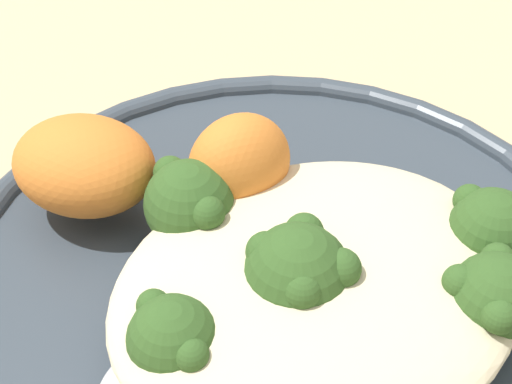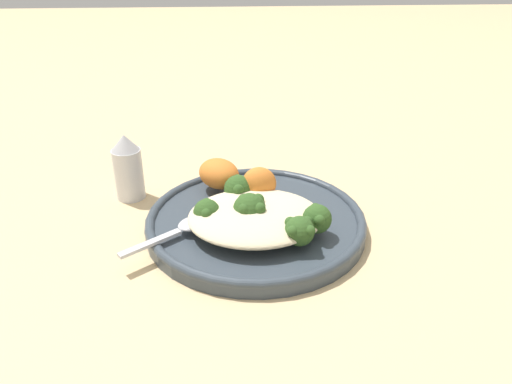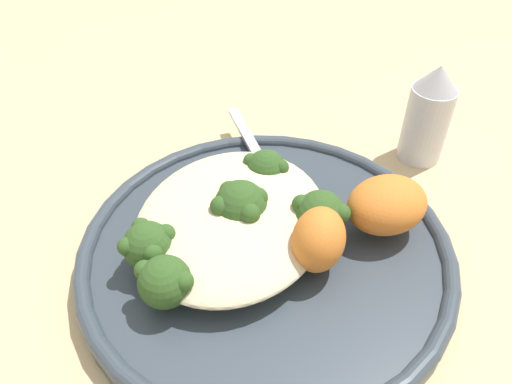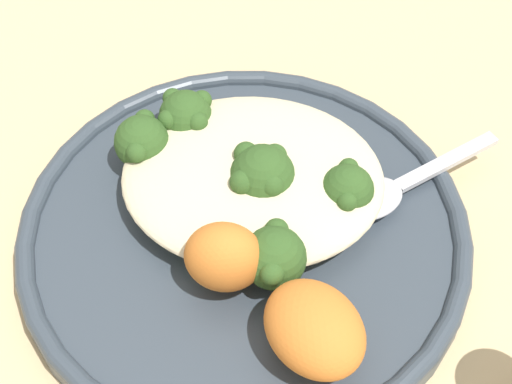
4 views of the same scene
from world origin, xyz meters
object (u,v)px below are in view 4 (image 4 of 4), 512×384
(sweet_potato_chunk_0, at_px, (224,257))
(broccoli_stalk_2, at_px, (255,183))
(broccoli_stalk_1, at_px, (315,202))
(broccoli_stalk_3, at_px, (188,143))
(plate, at_px, (244,235))
(broccoli_stalk_4, at_px, (153,162))
(broccoli_stalk_0, at_px, (265,256))
(spoon, at_px, (387,191))
(quinoa_mound, at_px, (253,178))
(sweet_potato_chunk_1, at_px, (314,329))

(sweet_potato_chunk_0, bearing_deg, broccoli_stalk_2, 78.47)
(broccoli_stalk_1, height_order, broccoli_stalk_3, broccoli_stalk_3)
(broccoli_stalk_1, bearing_deg, broccoli_stalk_3, 131.41)
(broccoli_stalk_1, height_order, sweet_potato_chunk_0, sweet_potato_chunk_0)
(sweet_potato_chunk_0, bearing_deg, plate, 80.34)
(plate, relative_size, broccoli_stalk_1, 2.47)
(broccoli_stalk_4, bearing_deg, broccoli_stalk_2, -136.90)
(broccoli_stalk_1, distance_m, broccoli_stalk_2, 0.04)
(broccoli_stalk_0, bearing_deg, spoon, 62.12)
(broccoli_stalk_0, height_order, broccoli_stalk_3, broccoli_stalk_0)
(broccoli_stalk_0, height_order, broccoli_stalk_2, broccoli_stalk_2)
(broccoli_stalk_2, bearing_deg, spoon, -39.70)
(plate, height_order, quinoa_mound, quinoa_mound)
(broccoli_stalk_2, bearing_deg, broccoli_stalk_4, 118.39)
(broccoli_stalk_2, bearing_deg, plate, -155.06)
(quinoa_mound, bearing_deg, broccoli_stalk_4, 175.54)
(broccoli_stalk_1, height_order, broccoli_stalk_4, broccoli_stalk_4)
(quinoa_mound, distance_m, broccoli_stalk_4, 0.06)
(sweet_potato_chunk_1, bearing_deg, broccoli_stalk_0, 123.41)
(quinoa_mound, height_order, sweet_potato_chunk_0, sweet_potato_chunk_0)
(broccoli_stalk_4, xyz_separation_m, sweet_potato_chunk_1, (0.10, -0.11, 0.01))
(plate, distance_m, sweet_potato_chunk_0, 0.05)
(quinoa_mound, height_order, sweet_potato_chunk_1, sweet_potato_chunk_1)
(broccoli_stalk_2, height_order, broccoli_stalk_4, broccoli_stalk_2)
(broccoli_stalk_2, relative_size, sweet_potato_chunk_0, 1.73)
(broccoli_stalk_0, distance_m, broccoli_stalk_1, 0.05)
(sweet_potato_chunk_1, bearing_deg, sweet_potato_chunk_0, 143.56)
(broccoli_stalk_3, distance_m, spoon, 0.13)
(plate, bearing_deg, quinoa_mound, 84.78)
(broccoli_stalk_4, height_order, sweet_potato_chunk_0, sweet_potato_chunk_0)
(sweet_potato_chunk_0, bearing_deg, broccoli_stalk_0, 17.26)
(sweet_potato_chunk_0, bearing_deg, broccoli_stalk_3, 110.87)
(quinoa_mound, relative_size, broccoli_stalk_1, 1.44)
(sweet_potato_chunk_1, height_order, spoon, sweet_potato_chunk_1)
(broccoli_stalk_3, relative_size, spoon, 1.04)
(broccoli_stalk_3, relative_size, sweet_potato_chunk_1, 1.83)
(broccoli_stalk_1, height_order, broccoli_stalk_2, broccoli_stalk_2)
(plate, height_order, broccoli_stalk_3, broccoli_stalk_3)
(plate, relative_size, broccoli_stalk_0, 3.30)
(quinoa_mound, relative_size, sweet_potato_chunk_1, 2.63)
(broccoli_stalk_0, bearing_deg, sweet_potato_chunk_1, -37.08)
(sweet_potato_chunk_0, bearing_deg, sweet_potato_chunk_1, -36.44)
(plate, height_order, sweet_potato_chunk_0, sweet_potato_chunk_0)
(broccoli_stalk_4, distance_m, spoon, 0.14)
(broccoli_stalk_0, distance_m, broccoli_stalk_2, 0.05)
(plate, relative_size, broccoli_stalk_3, 2.47)
(sweet_potato_chunk_0, bearing_deg, broccoli_stalk_1, 46.66)
(broccoli_stalk_1, height_order, spoon, broccoli_stalk_1)
(sweet_potato_chunk_0, bearing_deg, spoon, 37.67)
(broccoli_stalk_2, relative_size, broccoli_stalk_4, 0.74)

